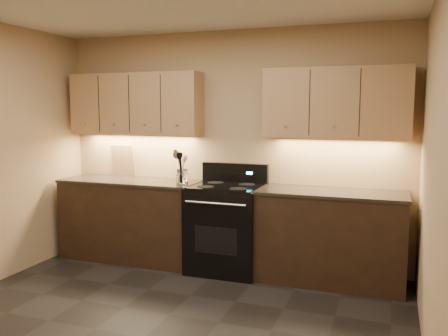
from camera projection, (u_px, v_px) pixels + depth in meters
The scene contains 15 objects.
wall_back at pixel (229, 148), 5.33m from camera, with size 4.00×0.04×2.60m, color tan.
wall_right at pixel (439, 184), 2.79m from camera, with size 0.04×4.00×2.60m, color tan.
counter_left at pixel (132, 219), 5.52m from camera, with size 1.62×0.62×0.93m.
counter_right at pixel (330, 237), 4.76m from camera, with size 1.46×0.62×0.93m.
stove at pixel (227, 227), 5.10m from camera, with size 0.76×0.68×1.14m.
upper_cab_left at pixel (136, 104), 5.49m from camera, with size 1.60×0.30×0.70m, color tan.
upper_cab_right at pixel (336, 103), 4.73m from camera, with size 1.44×0.30×0.70m, color tan.
outlet_plate at pixel (129, 160), 5.78m from camera, with size 0.09×0.01×0.12m, color #B2B5BA.
utensil_crock at pixel (182, 177), 5.17m from camera, with size 0.15×0.15×0.16m.
cutting_board at pixel (123, 160), 5.76m from camera, with size 0.31×0.02×0.39m, color #DBB375.
wooden_spoon at pixel (179, 169), 5.17m from camera, with size 0.06×0.06×0.30m, color #DBB375, non-canonical shape.
black_spoon at pixel (181, 166), 5.17m from camera, with size 0.06×0.06×0.35m, color black, non-canonical shape.
black_turner at pixel (182, 167), 5.12m from camera, with size 0.08×0.08×0.34m, color black, non-canonical shape.
steel_spatula at pixel (185, 165), 5.14m from camera, with size 0.08×0.08×0.39m, color silver, non-canonical shape.
steel_skimmer at pixel (185, 167), 5.13m from camera, with size 0.09×0.09×0.34m, color silver, non-canonical shape.
Camera 1 is at (1.73, -3.02, 1.74)m, focal length 38.00 mm.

